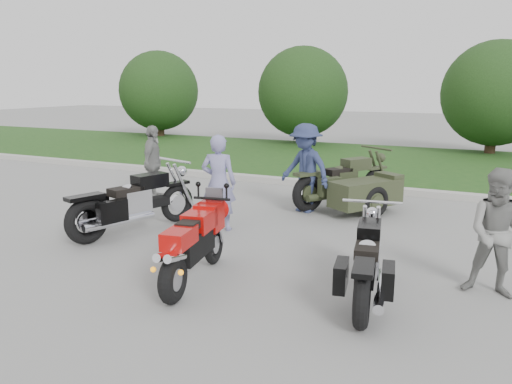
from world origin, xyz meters
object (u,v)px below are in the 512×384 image
at_px(cruiser_right, 367,266).
at_px(person_grey, 500,234).
at_px(sportbike_red, 194,242).
at_px(cruiser_sidecar, 354,189).
at_px(person_back, 153,163).
at_px(person_denim, 305,168).
at_px(person_stripe, 219,183).
at_px(cruiser_left, 130,205).

distance_m(cruiser_right, person_grey, 1.65).
relative_size(sportbike_red, cruiser_sidecar, 0.81).
xyz_separation_m(sportbike_red, person_back, (-3.38, 3.73, 0.28)).
relative_size(sportbike_red, person_denim, 1.10).
bearing_deg(cruiser_sidecar, person_denim, -121.51).
distance_m(cruiser_sidecar, person_denim, 1.08).
relative_size(person_denim, person_back, 1.08).
xyz_separation_m(cruiser_right, person_denim, (-2.10, 3.72, 0.45)).
height_order(cruiser_right, person_stripe, person_stripe).
relative_size(sportbike_red, cruiser_left, 0.79).
distance_m(sportbike_red, cruiser_sidecar, 4.63).
xyz_separation_m(sportbike_red, person_grey, (3.53, 1.21, 0.24)).
bearing_deg(cruiser_left, cruiser_right, 4.68).
height_order(cruiser_sidecar, person_back, person_back).
bearing_deg(person_grey, person_back, 161.71).
bearing_deg(cruiser_right, cruiser_left, 157.11).
bearing_deg(person_stripe, person_denim, -130.92).
relative_size(cruiser_left, person_grey, 1.58).
relative_size(person_stripe, person_denim, 0.95).
xyz_separation_m(cruiser_right, person_stripe, (-3.04, 1.87, 0.41)).
distance_m(person_grey, person_denim, 4.53).
xyz_separation_m(cruiser_left, cruiser_sidecar, (3.12, 3.12, -0.04)).
xyz_separation_m(person_grey, person_back, (-6.91, 2.52, 0.04)).
height_order(cruiser_sidecar, person_stripe, person_stripe).
distance_m(sportbike_red, person_denim, 4.12).
height_order(sportbike_red, cruiser_sidecar, cruiser_sidecar).
height_order(sportbike_red, person_stripe, person_stripe).
relative_size(cruiser_sidecar, person_stripe, 1.42).
bearing_deg(cruiser_left, person_grey, 16.04).
bearing_deg(person_back, cruiser_sidecar, -98.34).
bearing_deg(cruiser_right, person_grey, 21.23).
xyz_separation_m(sportbike_red, person_stripe, (-0.89, 2.26, 0.30)).
distance_m(cruiser_sidecar, person_grey, 4.21).
relative_size(person_stripe, person_grey, 1.08).
relative_size(cruiser_right, person_stripe, 1.32).
relative_size(cruiser_right, cruiser_sidecar, 0.93).
bearing_deg(sportbike_red, person_back, 122.74).
xyz_separation_m(cruiser_sidecar, person_grey, (2.58, -3.31, 0.32)).
distance_m(cruiser_right, person_back, 6.47).
bearing_deg(cruiser_right, person_back, 139.25).
distance_m(person_stripe, person_back, 2.89).
relative_size(cruiser_left, cruiser_right, 1.11).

